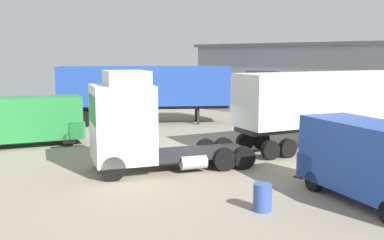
{
  "coord_description": "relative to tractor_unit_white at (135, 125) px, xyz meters",
  "views": [
    {
      "loc": [
        15.1,
        -15.62,
        4.88
      ],
      "look_at": [
        -0.39,
        0.58,
        1.6
      ],
      "focal_mm": 42.0,
      "sensor_mm": 36.0,
      "label": 1
    }
  ],
  "objects": [
    {
      "name": "container_trailer_red",
      "position": [
        3.33,
        10.14,
        0.56
      ],
      "size": [
        5.92,
        10.49,
        3.96
      ],
      "rotation": [
        0.0,
        0.0,
        1.21
      ],
      "color": "silver",
      "rests_on": "ground_plane"
    },
    {
      "name": "ground_plane",
      "position": [
        -0.7,
        4.0,
        -1.98
      ],
      "size": [
        60.0,
        60.0,
        0.0
      ],
      "primitive_type": "plane",
      "color": "gray"
    },
    {
      "name": "delivery_van_blue",
      "position": [
        8.59,
        2.87,
        -0.53
      ],
      "size": [
        5.59,
        3.94,
        2.68
      ],
      "rotation": [
        0.0,
        0.0,
        2.73
      ],
      "color": "#2347A3",
      "rests_on": "ground_plane"
    },
    {
      "name": "delivery_van_green",
      "position": [
        -8.29,
        -0.39,
        -0.55
      ],
      "size": [
        4.08,
        5.93,
        2.65
      ],
      "rotation": [
        0.0,
        0.0,
        1.16
      ],
      "color": "#28843D",
      "rests_on": "ground_plane"
    },
    {
      "name": "traffic_cone",
      "position": [
        5.46,
        4.01,
        -1.73
      ],
      "size": [
        0.4,
        0.4,
        0.55
      ],
      "color": "black",
      "rests_on": "ground_plane"
    },
    {
      "name": "warehouse_building",
      "position": [
        -0.7,
        22.66,
        0.91
      ],
      "size": [
        25.47,
        9.84,
        5.76
      ],
      "color": "#93999E",
      "rests_on": "ground_plane"
    },
    {
      "name": "tractor_unit_white",
      "position": [
        0.0,
        0.0,
        0.0
      ],
      "size": [
        5.3,
        7.1,
        4.23
      ],
      "rotation": [
        0.0,
        0.0,
        -2.05
      ],
      "color": "silver",
      "rests_on": "ground_plane"
    },
    {
      "name": "container_trailer_teal",
      "position": [
        -9.94,
        8.91,
        0.6
      ],
      "size": [
        9.65,
        10.58,
        4.05
      ],
      "rotation": [
        0.0,
        0.0,
        0.86
      ],
      "color": "#2347A3",
      "rests_on": "ground_plane"
    },
    {
      "name": "oil_drum",
      "position": [
        6.63,
        -0.29,
        -1.54
      ],
      "size": [
        0.58,
        0.58,
        0.88
      ],
      "color": "#33519E",
      "rests_on": "ground_plane"
    }
  ]
}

